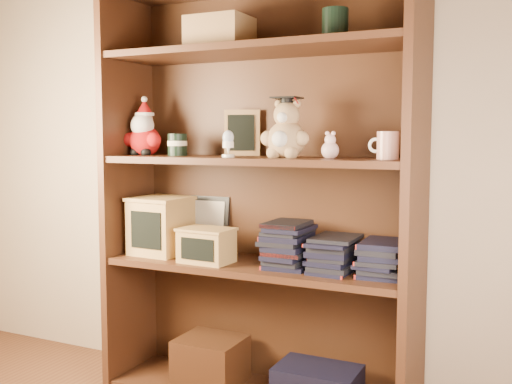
{
  "coord_description": "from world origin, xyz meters",
  "views": [
    {
      "loc": [
        1.14,
        -0.69,
        1.03
      ],
      "look_at": [
        0.18,
        1.3,
        0.82
      ],
      "focal_mm": 42.0,
      "sensor_mm": 36.0,
      "label": 1
    }
  ],
  "objects_px": {
    "grad_teddy_bear": "(286,134)",
    "bookcase": "(261,202)",
    "teacher_mug": "(387,145)",
    "treats_box": "(161,225)"
  },
  "relations": [
    {
      "from": "bookcase",
      "to": "teacher_mug",
      "type": "xyz_separation_m",
      "value": [
        0.49,
        -0.05,
        0.22
      ]
    },
    {
      "from": "bookcase",
      "to": "grad_teddy_bear",
      "type": "height_order",
      "value": "bookcase"
    },
    {
      "from": "treats_box",
      "to": "grad_teddy_bear",
      "type": "bearing_deg",
      "value": -0.6
    },
    {
      "from": "grad_teddy_bear",
      "to": "treats_box",
      "type": "xyz_separation_m",
      "value": [
        -0.55,
        0.01,
        -0.37
      ]
    },
    {
      "from": "grad_teddy_bear",
      "to": "bookcase",
      "type": "bearing_deg",
      "value": 155.33
    },
    {
      "from": "teacher_mug",
      "to": "grad_teddy_bear",
      "type": "bearing_deg",
      "value": -178.94
    },
    {
      "from": "grad_teddy_bear",
      "to": "teacher_mug",
      "type": "bearing_deg",
      "value": 1.06
    },
    {
      "from": "bookcase",
      "to": "teacher_mug",
      "type": "distance_m",
      "value": 0.54
    },
    {
      "from": "bookcase",
      "to": "treats_box",
      "type": "xyz_separation_m",
      "value": [
        -0.43,
        -0.05,
        -0.11
      ]
    },
    {
      "from": "bookcase",
      "to": "treats_box",
      "type": "bearing_deg",
      "value": -173.09
    }
  ]
}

